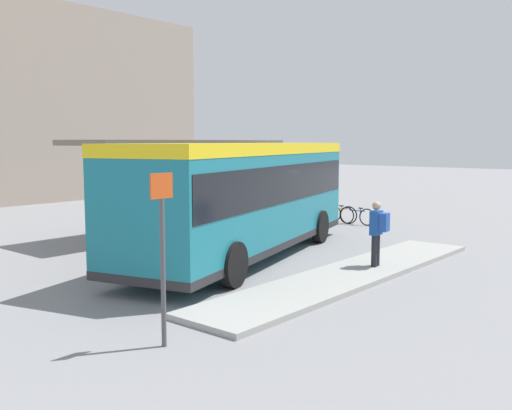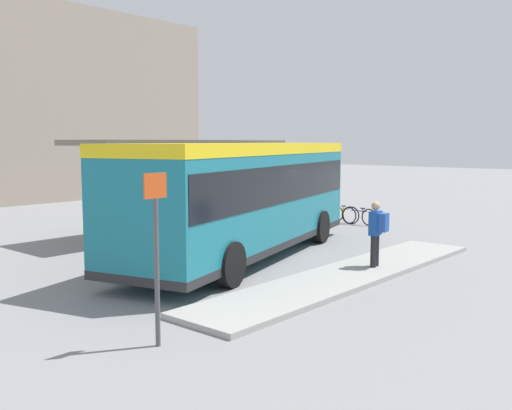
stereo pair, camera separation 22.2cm
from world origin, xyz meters
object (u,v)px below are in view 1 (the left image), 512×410
Objects in this scene: bicycle_blue at (357,216)px; bicycle_yellow at (337,214)px; city_bus at (244,191)px; pedestrian_waiting at (378,229)px; platform_sign at (163,251)px; potted_planter_near_shelter at (254,220)px; bicycle_green at (304,211)px; bicycle_red at (324,213)px.

bicycle_yellow is (-0.15, 0.82, 0.02)m from bicycle_blue.
city_bus is 6.34× the size of pedestrian_waiting.
platform_sign is at bearing 81.49° from pedestrian_waiting.
potted_planter_near_shelter is 0.39× the size of platform_sign.
bicycle_green is at bearing -52.19° from pedestrian_waiting.
city_bus is 7.95m from bicycle_blue.
platform_sign is (-14.08, -6.21, 1.22)m from bicycle_red.
bicycle_red is at bearing 23.82° from platform_sign.
city_bus reaches higher than bicycle_green.
city_bus reaches higher than bicycle_yellow.
bicycle_blue is at bearing -178.59° from bicycle_yellow.
city_bus reaches higher than platform_sign.
city_bus is 3.93m from pedestrian_waiting.
bicycle_yellow is 1.63m from bicycle_green.
city_bus is 8.39m from bicycle_red.
pedestrian_waiting reaches higher than bicycle_blue.
bicycle_red is (7.00, 6.23, -0.74)m from pedestrian_waiting.
bicycle_red is at bearing 1.73° from city_bus.
bicycle_blue is at bearing -64.70° from pedestrian_waiting.
pedestrian_waiting is 6.18m from potted_planter_near_shelter.
bicycle_yellow is at bearing -59.65° from pedestrian_waiting.
bicycle_red is (7.86, 2.49, -1.55)m from city_bus.
potted_planter_near_shelter is 10.85m from platform_sign.
bicycle_green is (6.76, 7.05, -0.72)m from pedestrian_waiting.
pedestrian_waiting is at bearing -109.20° from potted_planter_near_shelter.
bicycle_yellow is (6.75, 5.41, -0.71)m from pedestrian_waiting.
city_bus reaches higher than pedestrian_waiting.
platform_sign is (-9.11, -5.81, 0.98)m from potted_planter_near_shelter.
potted_planter_near_shelter is (-4.87, 1.23, 0.23)m from bicycle_blue.
potted_planter_near_shelter reaches higher than bicycle_yellow.
pedestrian_waiting is (0.86, -3.74, -0.81)m from city_bus.
bicycle_red is 0.55× the size of platform_sign.
platform_sign is at bearing 108.49° from bicycle_blue.
bicycle_green is (-0.14, 2.45, 0.01)m from bicycle_blue.
bicycle_green is (-0.24, 0.82, 0.02)m from bicycle_red.
bicycle_blue is 0.83m from bicycle_yellow.
potted_planter_near_shelter is at bearing 32.51° from platform_sign.
platform_sign reaches higher than bicycle_green.
city_bus is 9.58× the size of potted_planter_near_shelter.
city_bus is 3.80m from potted_planter_near_shelter.
bicycle_blue is at bearing -14.14° from potted_planter_near_shelter.
potted_planter_near_shelter is at bearing 19.88° from city_bus.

